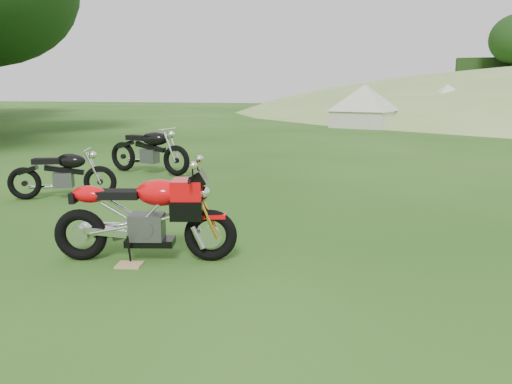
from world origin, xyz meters
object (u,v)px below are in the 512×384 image
(sport_motorcycle, at_px, (144,210))
(tent_mid, at_px, (446,102))
(tent_left, at_px, (365,104))
(plywood_board, at_px, (129,265))
(vintage_moto_b, at_px, (62,173))
(vintage_moto_c, at_px, (149,149))

(sport_motorcycle, relative_size, tent_mid, 0.71)
(sport_motorcycle, distance_m, tent_left, 20.21)
(sport_motorcycle, height_order, plywood_board, sport_motorcycle)
(vintage_moto_b, bearing_deg, tent_mid, 47.67)
(sport_motorcycle, height_order, vintage_moto_c, sport_motorcycle)
(plywood_board, bearing_deg, tent_mid, 78.01)
(sport_motorcycle, height_order, tent_mid, tent_mid)
(vintage_moto_b, xyz_separation_m, tent_left, (3.78, 17.80, 0.68))
(vintage_moto_c, bearing_deg, tent_mid, 79.25)
(tent_left, bearing_deg, vintage_moto_b, -86.20)
(vintage_moto_b, height_order, tent_left, tent_left)
(tent_left, bearing_deg, sport_motorcycle, -77.03)
(sport_motorcycle, distance_m, tent_mid, 24.11)
(sport_motorcycle, xyz_separation_m, tent_left, (0.99, 20.18, 0.57))
(vintage_moto_c, xyz_separation_m, tent_left, (3.60, 15.08, 0.59))
(vintage_moto_b, distance_m, vintage_moto_c, 2.72)
(sport_motorcycle, xyz_separation_m, vintage_moto_c, (-2.61, 5.10, -0.02))
(vintage_moto_b, bearing_deg, plywood_board, -66.12)
(plywood_board, height_order, vintage_moto_b, vintage_moto_b)
(tent_left, relative_size, tent_mid, 0.99)
(tent_mid, bearing_deg, vintage_moto_b, -131.40)
(plywood_board, bearing_deg, vintage_moto_b, 136.12)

